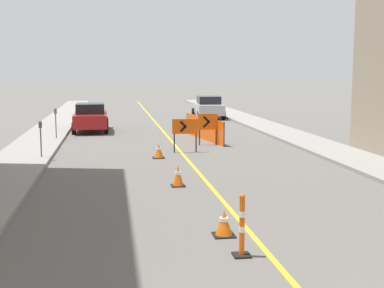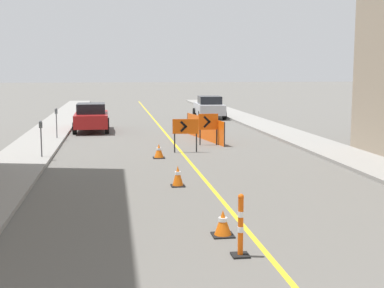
{
  "view_description": "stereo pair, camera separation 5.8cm",
  "coord_description": "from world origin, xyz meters",
  "views": [
    {
      "loc": [
        -2.87,
        -0.87,
        3.44
      ],
      "look_at": [
        -0.25,
        16.47,
        1.0
      ],
      "focal_mm": 50.0,
      "sensor_mm": 36.0,
      "label": 1
    },
    {
      "loc": [
        -2.81,
        -0.88,
        3.44
      ],
      "look_at": [
        -0.25,
        16.47,
        1.0
      ],
      "focal_mm": 50.0,
      "sensor_mm": 36.0,
      "label": 2
    }
  ],
  "objects": [
    {
      "name": "parking_meter_near_curb",
      "position": [
        -5.56,
        19.99,
        1.11
      ],
      "size": [
        0.12,
        0.11,
        1.39
      ],
      "color": "#4C4C51",
      "rests_on": "sidewalk_left"
    },
    {
      "name": "parked_car_curb_mid",
      "position": [
        4.01,
        36.79,
        0.8
      ],
      "size": [
        1.99,
        4.38,
        1.59
      ],
      "rotation": [
        0.0,
        0.0,
        -0.05
      ],
      "color": "#B7B7BC",
      "rests_on": "ground_plane"
    },
    {
      "name": "sidewalk_left",
      "position": [
        -6.31,
        29.04,
        0.07
      ],
      "size": [
        2.21,
        58.09,
        0.13
      ],
      "color": "gray",
      "rests_on": "ground_plane"
    },
    {
      "name": "arrow_barricade_primary",
      "position": [
        0.17,
        21.13,
        1.02
      ],
      "size": [
        1.09,
        0.16,
        1.4
      ],
      "rotation": [
        0.0,
        0.0,
        -0.09
      ],
      "color": "#EF560C",
      "rests_on": "ground_plane"
    },
    {
      "name": "arrow_barricade_secondary",
      "position": [
        1.51,
        23.21,
        1.0
      ],
      "size": [
        0.92,
        0.13,
        1.44
      ],
      "rotation": [
        0.0,
        0.0,
        0.07
      ],
      "color": "#EF560C",
      "rests_on": "ground_plane"
    },
    {
      "name": "safety_mesh_fence",
      "position": [
        1.65,
        25.08,
        0.56
      ],
      "size": [
        0.98,
        5.33,
        1.13
      ],
      "rotation": [
        0.0,
        0.0,
        1.75
      ],
      "color": "#EF560C",
      "rests_on": "ground_plane"
    },
    {
      "name": "traffic_cone_fourth",
      "position": [
        -1.07,
        19.8,
        0.28
      ],
      "size": [
        0.47,
        0.47,
        0.56
      ],
      "color": "black",
      "rests_on": "ground_plane"
    },
    {
      "name": "traffic_cone_second",
      "position": [
        -0.6,
        9.7,
        0.27
      ],
      "size": [
        0.45,
        0.45,
        0.55
      ],
      "color": "black",
      "rests_on": "ground_plane"
    },
    {
      "name": "parked_car_curb_near",
      "position": [
        -4.03,
        29.55,
        0.8
      ],
      "size": [
        1.94,
        4.32,
        1.59
      ],
      "rotation": [
        0.0,
        0.0,
        0.01
      ],
      "color": "maroon",
      "rests_on": "ground_plane"
    },
    {
      "name": "parking_meter_far_curb",
      "position": [
        -5.56,
        25.72,
        1.16
      ],
      "size": [
        0.12,
        0.11,
        1.47
      ],
      "color": "#4C4C51",
      "rests_on": "sidewalk_left"
    },
    {
      "name": "traffic_cone_third",
      "position": [
        -0.95,
        14.61,
        0.31
      ],
      "size": [
        0.41,
        0.41,
        0.62
      ],
      "color": "black",
      "rests_on": "ground_plane"
    },
    {
      "name": "delineator_post_front",
      "position": [
        -0.52,
        8.44,
        0.51
      ],
      "size": [
        0.32,
        0.32,
        1.19
      ],
      "color": "black",
      "rests_on": "ground_plane"
    },
    {
      "name": "lane_stripe",
      "position": [
        0.0,
        29.04,
        0.0
      ],
      "size": [
        0.12,
        58.09,
        0.01
      ],
      "color": "gold",
      "rests_on": "ground_plane"
    },
    {
      "name": "sidewalk_right",
      "position": [
        6.31,
        29.04,
        0.07
      ],
      "size": [
        2.21,
        58.09,
        0.13
      ],
      "color": "gray",
      "rests_on": "ground_plane"
    }
  ]
}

